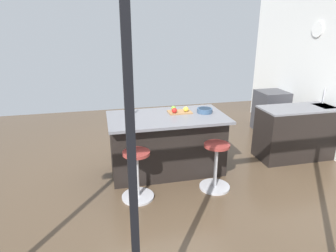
{
  "coord_description": "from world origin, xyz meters",
  "views": [
    {
      "loc": [
        1.04,
        4.22,
        2.27
      ],
      "look_at": [
        0.09,
        0.15,
        0.8
      ],
      "focal_mm": 31.47,
      "sensor_mm": 36.0,
      "label": 1
    }
  ],
  "objects_px": {
    "stool_middle": "(137,176)",
    "apple_green": "(174,108)",
    "apple_red": "(174,110)",
    "apple_yellow": "(186,109)",
    "cutting_board": "(180,112)",
    "oven_range": "(271,111)",
    "water_bottle": "(127,109)",
    "kitchen_island": "(167,143)",
    "fruit_bowl": "(205,110)",
    "stool_by_window": "(216,168)"
  },
  "relations": [
    {
      "from": "kitchen_island",
      "to": "apple_green",
      "type": "height_order",
      "value": "apple_green"
    },
    {
      "from": "fruit_bowl",
      "to": "water_bottle",
      "type": "bearing_deg",
      "value": -3.55
    },
    {
      "from": "apple_red",
      "to": "kitchen_island",
      "type": "bearing_deg",
      "value": 9.61
    },
    {
      "from": "stool_middle",
      "to": "apple_green",
      "type": "bearing_deg",
      "value": -131.01
    },
    {
      "from": "stool_middle",
      "to": "apple_green",
      "type": "height_order",
      "value": "apple_green"
    },
    {
      "from": "cutting_board",
      "to": "fruit_bowl",
      "type": "height_order",
      "value": "fruit_bowl"
    },
    {
      "from": "apple_red",
      "to": "fruit_bowl",
      "type": "xyz_separation_m",
      "value": [
        -0.48,
        0.03,
        -0.02
      ]
    },
    {
      "from": "apple_red",
      "to": "stool_by_window",
      "type": "bearing_deg",
      "value": 121.76
    },
    {
      "from": "apple_green",
      "to": "fruit_bowl",
      "type": "bearing_deg",
      "value": 163.29
    },
    {
      "from": "apple_green",
      "to": "kitchen_island",
      "type": "bearing_deg",
      "value": 43.01
    },
    {
      "from": "stool_middle",
      "to": "apple_red",
      "type": "bearing_deg",
      "value": -134.62
    },
    {
      "from": "stool_by_window",
      "to": "water_bottle",
      "type": "xyz_separation_m",
      "value": [
        1.15,
        -0.75,
        0.74
      ]
    },
    {
      "from": "stool_middle",
      "to": "apple_yellow",
      "type": "bearing_deg",
      "value": -140.6
    },
    {
      "from": "kitchen_island",
      "to": "cutting_board",
      "type": "height_order",
      "value": "cutting_board"
    },
    {
      "from": "kitchen_island",
      "to": "apple_green",
      "type": "xyz_separation_m",
      "value": [
        -0.15,
        -0.14,
        0.52
      ]
    },
    {
      "from": "apple_green",
      "to": "cutting_board",
      "type": "bearing_deg",
      "value": 152.13
    },
    {
      "from": "apple_yellow",
      "to": "apple_red",
      "type": "bearing_deg",
      "value": 8.01
    },
    {
      "from": "stool_middle",
      "to": "fruit_bowl",
      "type": "distance_m",
      "value": 1.5
    },
    {
      "from": "stool_by_window",
      "to": "apple_red",
      "type": "bearing_deg",
      "value": -58.24
    },
    {
      "from": "cutting_board",
      "to": "apple_red",
      "type": "xyz_separation_m",
      "value": [
        0.1,
        0.07,
        0.05
      ]
    },
    {
      "from": "oven_range",
      "to": "water_bottle",
      "type": "xyz_separation_m",
      "value": [
        3.23,
        1.26,
        0.62
      ]
    },
    {
      "from": "oven_range",
      "to": "cutting_board",
      "type": "relative_size",
      "value": 2.45
    },
    {
      "from": "apple_green",
      "to": "apple_red",
      "type": "bearing_deg",
      "value": 81.38
    },
    {
      "from": "oven_range",
      "to": "apple_red",
      "type": "height_order",
      "value": "apple_red"
    },
    {
      "from": "cutting_board",
      "to": "oven_range",
      "type": "bearing_deg",
      "value": -152.76
    },
    {
      "from": "apple_green",
      "to": "apple_yellow",
      "type": "xyz_separation_m",
      "value": [
        -0.18,
        0.09,
        0.0
      ]
    },
    {
      "from": "cutting_board",
      "to": "apple_yellow",
      "type": "relative_size",
      "value": 4.5
    },
    {
      "from": "water_bottle",
      "to": "cutting_board",
      "type": "bearing_deg",
      "value": -178.67
    },
    {
      "from": "kitchen_island",
      "to": "apple_red",
      "type": "relative_size",
      "value": 21.52
    },
    {
      "from": "apple_yellow",
      "to": "fruit_bowl",
      "type": "bearing_deg",
      "value": 169.64
    },
    {
      "from": "cutting_board",
      "to": "apple_yellow",
      "type": "xyz_separation_m",
      "value": [
        -0.09,
        0.04,
        0.05
      ]
    },
    {
      "from": "cutting_board",
      "to": "apple_green",
      "type": "bearing_deg",
      "value": -27.87
    },
    {
      "from": "kitchen_island",
      "to": "apple_red",
      "type": "height_order",
      "value": "apple_red"
    },
    {
      "from": "oven_range",
      "to": "kitchen_island",
      "type": "relative_size",
      "value": 0.5
    },
    {
      "from": "kitchen_island",
      "to": "cutting_board",
      "type": "xyz_separation_m",
      "value": [
        -0.23,
        -0.09,
        0.47
      ]
    },
    {
      "from": "apple_red",
      "to": "apple_green",
      "type": "height_order",
      "value": "apple_red"
    },
    {
      "from": "cutting_board",
      "to": "water_bottle",
      "type": "relative_size",
      "value": 1.15
    },
    {
      "from": "oven_range",
      "to": "fruit_bowl",
      "type": "xyz_separation_m",
      "value": [
        2.03,
        1.34,
        0.54
      ]
    },
    {
      "from": "oven_range",
      "to": "stool_by_window",
      "type": "bearing_deg",
      "value": 43.94
    },
    {
      "from": "apple_red",
      "to": "water_bottle",
      "type": "height_order",
      "value": "water_bottle"
    },
    {
      "from": "apple_red",
      "to": "stool_middle",
      "type": "bearing_deg",
      "value": 45.38
    },
    {
      "from": "stool_by_window",
      "to": "stool_middle",
      "type": "relative_size",
      "value": 1.0
    },
    {
      "from": "water_bottle",
      "to": "stool_by_window",
      "type": "bearing_deg",
      "value": 146.99
    },
    {
      "from": "kitchen_island",
      "to": "stool_middle",
      "type": "relative_size",
      "value": 2.59
    },
    {
      "from": "apple_red",
      "to": "apple_green",
      "type": "distance_m",
      "value": 0.12
    },
    {
      "from": "apple_yellow",
      "to": "stool_middle",
      "type": "bearing_deg",
      "value": 39.4
    },
    {
      "from": "apple_red",
      "to": "apple_yellow",
      "type": "distance_m",
      "value": 0.2
    },
    {
      "from": "water_bottle",
      "to": "oven_range",
      "type": "bearing_deg",
      "value": -158.7
    },
    {
      "from": "oven_range",
      "to": "kitchen_island",
      "type": "height_order",
      "value": "kitchen_island"
    },
    {
      "from": "stool_by_window",
      "to": "apple_green",
      "type": "xyz_separation_m",
      "value": [
        0.41,
        -0.81,
        0.67
      ]
    }
  ]
}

